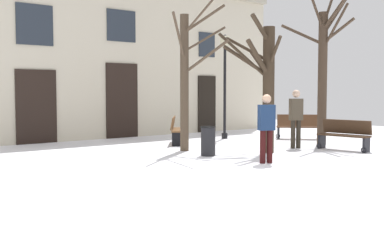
{
  "coord_description": "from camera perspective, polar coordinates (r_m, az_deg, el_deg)",
  "views": [
    {
      "loc": [
        -7.24,
        -7.8,
        1.76
      ],
      "look_at": [
        0.0,
        1.57,
        1.03
      ],
      "focal_mm": 44.33,
      "sensor_mm": 36.0,
      "label": 1
    }
  ],
  "objects": [
    {
      "name": "bench_back_to_back_right",
      "position": [
        15.72,
        -1.74,
        -1.19
      ],
      "size": [
        1.38,
        1.56,
        0.91
      ],
      "rotation": [
        0.0,
        0.0,
        0.9
      ],
      "color": "brown",
      "rests_on": "ground"
    },
    {
      "name": "person_by_shop_door",
      "position": [
        11.6,
        8.94,
        -0.62
      ],
      "size": [
        0.44,
        0.35,
        1.67
      ],
      "rotation": [
        0.0,
        0.0,
        2.75
      ],
      "color": "#350F0F",
      "rests_on": "ground"
    },
    {
      "name": "tree_center",
      "position": [
        16.16,
        15.52,
        6.17
      ],
      "size": [
        1.84,
        2.56,
        5.34
      ],
      "color": "#423326",
      "rests_on": "ground"
    },
    {
      "name": "bench_back_to_back_left",
      "position": [
        14.73,
        17.86,
        -1.7
      ],
      "size": [
        0.67,
        1.59,
        0.9
      ],
      "rotation": [
        0.0,
        0.0,
        4.85
      ],
      "color": "#3D2819",
      "rests_on": "ground"
    },
    {
      "name": "building_facade",
      "position": [
        17.46,
        -13.24,
        7.89
      ],
      "size": [
        18.14,
        0.6,
        6.13
      ],
      "color": "beige",
      "rests_on": "ground"
    },
    {
      "name": "tree_near_facade",
      "position": [
        13.56,
        8.85,
        4.51
      ],
      "size": [
        1.59,
        2.15,
        3.83
      ],
      "color": "#382B1E",
      "rests_on": "ground"
    },
    {
      "name": "streetlamp",
      "position": [
        17.44,
        3.97,
        5.42
      ],
      "size": [
        0.3,
        0.3,
        3.81
      ],
      "color": "black",
      "rests_on": "ground"
    },
    {
      "name": "litter_bin",
      "position": [
        12.82,
        1.95,
        -2.54
      ],
      "size": [
        0.42,
        0.42,
        0.8
      ],
      "color": "black",
      "rests_on": "ground"
    },
    {
      "name": "tree_left_of_center",
      "position": [
        13.78,
        -0.68,
        5.25
      ],
      "size": [
        1.89,
        1.64,
        4.34
      ],
      "color": "#4C3D2D",
      "rests_on": "ground"
    },
    {
      "name": "person_near_bench",
      "position": [
        14.8,
        12.4,
        0.52
      ],
      "size": [
        0.44,
        0.35,
        1.79
      ],
      "rotation": [
        0.0,
        0.0,
        2.73
      ],
      "color": "#2D271E",
      "rests_on": "ground"
    },
    {
      "name": "bench_by_litter_bin",
      "position": [
        17.68,
        12.91,
        -0.75
      ],
      "size": [
        1.55,
        1.52,
        0.91
      ],
      "rotation": [
        0.0,
        0.0,
        2.38
      ],
      "color": "#51331E",
      "rests_on": "ground"
    },
    {
      "name": "ground_plane",
      "position": [
        10.79,
        5.13,
        -5.86
      ],
      "size": [
        29.03,
        29.03,
        0.0
      ],
      "primitive_type": "plane",
      "color": "white"
    }
  ]
}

